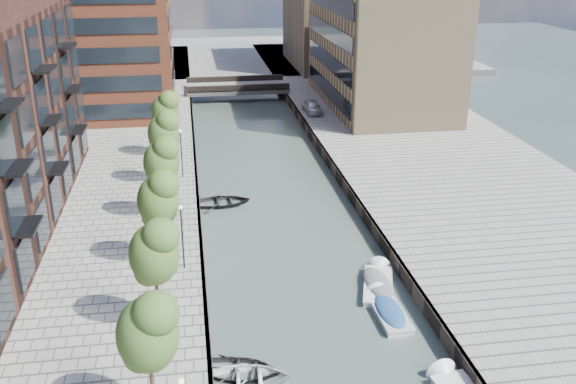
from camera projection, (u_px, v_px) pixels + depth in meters
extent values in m
plane|color=#38473F|center=(268.00, 184.00, 55.11)|extent=(300.00, 300.00, 0.00)
cube|color=gray|center=(446.00, 168.00, 57.24)|extent=(20.00, 140.00, 1.00)
cube|color=#332823|center=(197.00, 182.00, 54.04)|extent=(0.25, 140.00, 1.00)
cube|color=#332823|center=(338.00, 174.00, 55.80)|extent=(0.25, 140.00, 1.00)
cube|color=gray|center=(224.00, 57.00, 109.96)|extent=(80.00, 40.00, 1.00)
cube|color=#9E8461|center=(380.00, 45.00, 74.64)|extent=(12.00, 25.00, 14.00)
cube|color=#9E8461|center=(331.00, 12.00, 98.12)|extent=(12.00, 20.00, 16.00)
cube|color=gray|center=(237.00, 88.00, 83.98)|extent=(13.00, 6.00, 0.60)
cube|color=#332823|center=(239.00, 88.00, 81.19)|extent=(13.00, 0.40, 0.80)
cube|color=#332823|center=(235.00, 79.00, 86.32)|extent=(13.00, 0.40, 0.80)
ellipsoid|color=#365821|center=(147.00, 330.00, 25.30)|extent=(2.50, 2.50, 3.25)
cylinder|color=#382619|center=(158.00, 298.00, 32.73)|extent=(0.20, 0.20, 3.20)
ellipsoid|color=#365821|center=(154.00, 250.00, 31.72)|extent=(2.50, 2.50, 3.25)
cylinder|color=#382619|center=(161.00, 238.00, 39.15)|extent=(0.20, 0.20, 3.20)
ellipsoid|color=#365821|center=(158.00, 197.00, 38.14)|extent=(2.50, 2.50, 3.25)
cylinder|color=#382619|center=(164.00, 196.00, 45.57)|extent=(0.20, 0.20, 3.20)
ellipsoid|color=#365821|center=(161.00, 160.00, 44.56)|extent=(2.50, 2.50, 3.25)
cylinder|color=#382619|center=(166.00, 164.00, 51.99)|extent=(0.20, 0.20, 3.20)
ellipsoid|color=#365821|center=(163.00, 132.00, 50.98)|extent=(2.50, 2.50, 3.25)
cylinder|color=#382619|center=(167.00, 139.00, 58.41)|extent=(0.20, 0.20, 3.20)
ellipsoid|color=#365821|center=(165.00, 110.00, 57.40)|extent=(2.50, 2.50, 3.25)
sphere|color=#FFF2CC|center=(181.00, 381.00, 22.86)|extent=(0.24, 0.24, 0.24)
cylinder|color=black|center=(182.00, 238.00, 38.27)|extent=(0.10, 0.10, 4.00)
sphere|color=#FFF2CC|center=(180.00, 207.00, 37.53)|extent=(0.24, 0.24, 0.24)
cylinder|color=black|center=(182.00, 155.00, 52.95)|extent=(0.10, 0.10, 4.00)
sphere|color=#FFF2CC|center=(180.00, 131.00, 52.21)|extent=(0.24, 0.24, 0.24)
imported|color=black|center=(240.00, 374.00, 31.15)|extent=(4.73, 3.94, 0.85)
imported|color=white|center=(244.00, 384.00, 30.39)|extent=(4.78, 3.49, 0.97)
imported|color=black|center=(222.00, 205.00, 50.74)|extent=(4.84, 3.59, 0.96)
cone|color=white|center=(446.00, 379.00, 30.62)|extent=(1.80, 1.14, 1.69)
cube|color=#B5B5B3|center=(389.00, 316.00, 35.80)|extent=(1.57, 4.06, 0.57)
cube|color=#B5B5B3|center=(390.00, 311.00, 35.69)|extent=(1.64, 4.15, 0.09)
cone|color=#B5B5B3|center=(378.00, 297.00, 37.63)|extent=(1.51, 0.82, 1.49)
ellipsoid|color=navy|center=(390.00, 311.00, 35.67)|extent=(1.48, 3.71, 0.49)
cube|color=silver|center=(378.00, 289.00, 38.55)|extent=(2.82, 4.66, 0.62)
cube|color=silver|center=(378.00, 284.00, 38.43)|extent=(2.93, 4.77, 0.10)
cone|color=silver|center=(378.00, 271.00, 40.55)|extent=(1.80, 1.29, 1.62)
ellipsoid|color=slate|center=(378.00, 283.00, 38.41)|extent=(2.62, 4.26, 0.53)
imported|color=silver|center=(312.00, 107.00, 73.03)|extent=(2.02, 4.38, 1.45)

